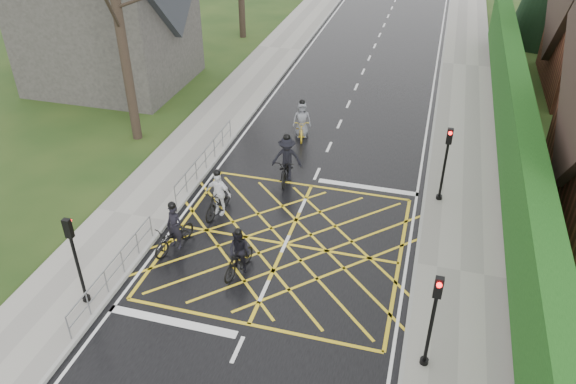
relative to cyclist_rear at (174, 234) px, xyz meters
The scene contains 16 objects.
ground 3.89m from the cyclist_rear, 18.51° to the left, with size 120.00×120.00×0.00m, color black.
road 3.89m from the cyclist_rear, 18.51° to the left, with size 9.00×80.00×0.01m, color black.
sidewalk_right 9.73m from the cyclist_rear, ahead, with size 3.00×80.00×0.15m, color gray.
sidewalk_left 2.71m from the cyclist_rear, 152.65° to the left, with size 3.00×80.00×0.15m, color gray.
stone_wall 13.49m from the cyclist_rear, 32.36° to the left, with size 0.50×38.00×0.70m, color slate.
hedge 13.57m from the cyclist_rear, 32.36° to the left, with size 0.90×38.00×2.80m, color #11370F.
railing_south 2.50m from the cyclist_rear, 113.85° to the right, with size 0.05×5.04×1.03m.
railing_north 5.32m from the cyclist_rear, 100.93° to the left, with size 0.05×6.04×1.03m.
traffic_light_ne 10.34m from the cyclist_rear, 31.78° to the left, with size 0.24×0.31×3.21m.
traffic_light_se 9.30m from the cyclist_rear, 18.85° to the right, with size 0.24×0.31×3.21m.
traffic_light_sw 3.74m from the cyclist_rear, 113.99° to the right, with size 0.24×0.31×3.21m.
cyclist_rear is the anchor object (origin of this frame).
cyclist_back 2.65m from the cyclist_rear, 13.03° to the right, with size 0.89×1.79×1.73m.
cyclist_mid 6.03m from the cyclist_rear, 65.49° to the left, with size 1.33×2.24×2.09m.
cyclist_front 2.48m from the cyclist_rear, 73.79° to the left, with size 1.07×1.96×1.91m.
cyclist_lead 9.65m from the cyclist_rear, 77.17° to the left, with size 1.18×2.05×1.89m.
Camera 1 is at (4.28, -15.10, 12.35)m, focal length 35.00 mm.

